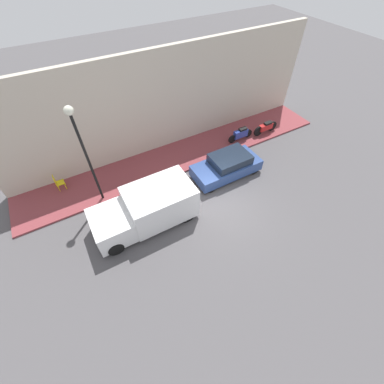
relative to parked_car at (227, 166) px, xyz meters
The scene contains 9 objects.
ground_plane 2.42m from the parked_car, 140.79° to the left, with size 60.00×60.00×0.00m, color #514F51.
sidewalk 3.06m from the parked_car, 29.49° to the left, with size 2.73×19.04×0.11m.
building_facade 4.95m from the parked_car, 19.71° to the left, with size 0.30×19.04×5.78m.
parked_car is the anchor object (origin of this frame).
delivery_van 5.25m from the parked_car, 99.49° to the left, with size 2.08×4.74×1.85m.
motorcycle_red 4.80m from the parked_car, 66.75° to the right, with size 0.30×1.85×0.78m.
motorcycle_blue 3.30m from the parked_car, 50.23° to the right, with size 0.30×1.80×0.83m.
streetlamp 7.51m from the parked_car, 76.48° to the left, with size 0.38×0.38×5.20m.
cafe_chair 9.06m from the parked_car, 68.50° to the left, with size 0.40×0.40×0.93m.
Camera 1 is at (-6.46, 5.45, 10.22)m, focal length 24.00 mm.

